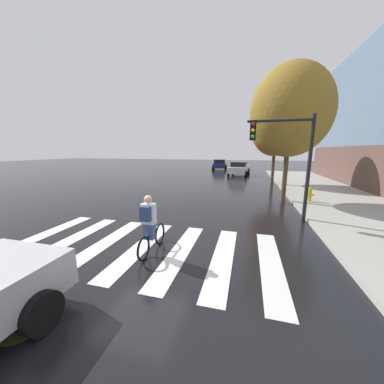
{
  "coord_description": "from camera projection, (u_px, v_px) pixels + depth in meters",
  "views": [
    {
      "loc": [
        3.05,
        -5.3,
        2.87
      ],
      "look_at": [
        0.91,
        2.75,
        1.22
      ],
      "focal_mm": 19.63,
      "sensor_mm": 36.0,
      "label": 1
    }
  ],
  "objects": [
    {
      "name": "sedan_mid",
      "position": [
        239.0,
        168.0,
        24.56
      ],
      "size": [
        2.49,
        4.75,
        1.59
      ],
      "color": "silver",
      "rests_on": "ground"
    },
    {
      "name": "ground_plane",
      "position": [
        140.0,
        247.0,
        6.35
      ],
      "size": [
        120.0,
        120.0,
        0.0
      ],
      "primitive_type": "plane",
      "color": "black"
    },
    {
      "name": "crosswalk_stripes",
      "position": [
        141.0,
        247.0,
        6.34
      ],
      "size": [
        7.94,
        3.86,
        0.01
      ],
      "color": "silver",
      "rests_on": "ground"
    },
    {
      "name": "traffic_light_near",
      "position": [
        287.0,
        151.0,
        8.18
      ],
      "size": [
        2.47,
        0.28,
        4.2
      ],
      "color": "black",
      "rests_on": "ground"
    },
    {
      "name": "manhole_cover",
      "position": [
        21.0,
        329.0,
        3.43
      ],
      "size": [
        0.64,
        0.64,
        0.01
      ],
      "primitive_type": "cylinder",
      "color": "#473D1E",
      "rests_on": "ground"
    },
    {
      "name": "street_tree_near",
      "position": [
        291.0,
        111.0,
        10.72
      ],
      "size": [
        4.03,
        4.03,
        7.16
      ],
      "color": "#4C3823",
      "rests_on": "ground"
    },
    {
      "name": "street_tree_mid",
      "position": [
        276.0,
        128.0,
        16.64
      ],
      "size": [
        3.83,
        3.83,
        6.8
      ],
      "color": "#4C3823",
      "rests_on": "ground"
    },
    {
      "name": "sedan_far",
      "position": [
        220.0,
        164.0,
        32.0
      ],
      "size": [
        2.37,
        4.58,
        1.54
      ],
      "color": "navy",
      "rests_on": "ground"
    },
    {
      "name": "cyclist",
      "position": [
        150.0,
        225.0,
        5.8
      ],
      "size": [
        0.36,
        1.71,
        1.69
      ],
      "color": "black",
      "rests_on": "ground"
    },
    {
      "name": "fire_hydrant",
      "position": [
        310.0,
        194.0,
        11.35
      ],
      "size": [
        0.33,
        0.22,
        0.78
      ],
      "color": "gold",
      "rests_on": "sidewalk"
    }
  ]
}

